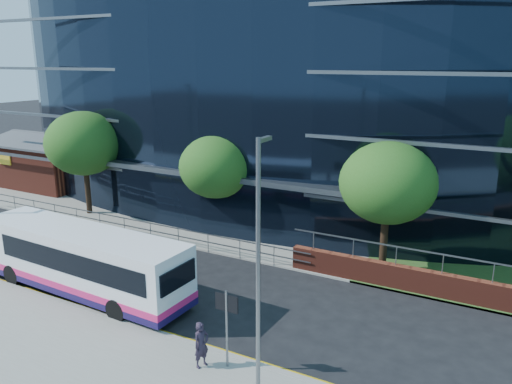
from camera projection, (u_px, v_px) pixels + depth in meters
The scene contains 16 objects.
ground at pixel (154, 318), 20.38m from camera, with size 200.00×200.00×0.00m, color black.
pavement_near at pixel (54, 384), 16.11m from camera, with size 80.00×8.00×0.15m, color gray.
kerb at pixel (137, 327), 19.51m from camera, with size 80.00×0.25×0.16m, color gray.
yellow_line_outer at pixel (141, 326), 19.70m from camera, with size 80.00×0.08×0.01m, color gold.
yellow_line_inner at pixel (143, 325), 19.82m from camera, with size 80.00×0.08×0.01m, color gold.
far_forecourt at pixel (191, 221), 32.47m from camera, with size 50.00×8.00×0.10m, color gray.
glass_office at pixel (285, 89), 37.88m from camera, with size 44.00×23.10×16.00m.
brick_pavilion at pixel (50, 162), 41.45m from camera, with size 8.60×6.66×4.40m.
guard_railings at pixel (124, 222), 29.79m from camera, with size 24.00×0.05×1.10m.
street_sign at pixel (227, 313), 16.41m from camera, with size 0.85×0.09×2.80m.
tree_far_a at pixel (84, 143), 32.74m from camera, with size 4.95×4.95×6.98m.
tree_far_b at pixel (216, 167), 28.75m from camera, with size 4.29×4.29×6.05m.
tree_far_c at pixel (388, 183), 23.65m from camera, with size 4.62×4.62×6.51m.
streetlight_east at pixel (259, 263), 14.63m from camera, with size 0.15×0.77×8.00m.
city_bus at pixel (84, 261), 22.11m from camera, with size 11.04×2.94×2.96m.
pedestrian at pixel (201, 345), 16.71m from camera, with size 0.59×0.39×1.62m, color #2A2030.
Camera 1 is at (12.39, -14.18, 10.22)m, focal length 35.00 mm.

